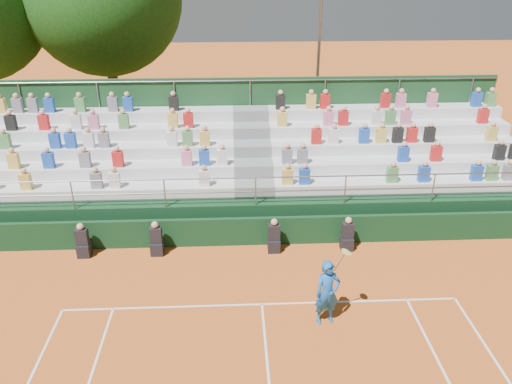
{
  "coord_description": "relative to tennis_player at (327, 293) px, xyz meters",
  "views": [
    {
      "loc": [
        -0.69,
        -11.15,
        8.87
      ],
      "look_at": [
        0.0,
        3.5,
        1.8
      ],
      "focal_mm": 35.0,
      "sensor_mm": 36.0,
      "label": 1
    }
  ],
  "objects": [
    {
      "name": "ground",
      "position": [
        -1.65,
        0.77,
        -0.93
      ],
      "size": [
        90.0,
        90.0,
        0.0
      ],
      "primitive_type": "plane",
      "color": "#C85D21",
      "rests_on": "ground"
    },
    {
      "name": "courtside_wall",
      "position": [
        -1.65,
        3.97,
        -0.43
      ],
      "size": [
        20.0,
        0.15,
        1.0
      ],
      "primitive_type": "cube",
      "color": "black",
      "rests_on": "ground"
    },
    {
      "name": "line_officials",
      "position": [
        -2.98,
        3.52,
        -0.45
      ],
      "size": [
        8.94,
        0.4,
        1.19
      ],
      "color": "black",
      "rests_on": "ground"
    },
    {
      "name": "grandstand",
      "position": [
        -1.65,
        7.21,
        0.15
      ],
      "size": [
        20.0,
        5.2,
        4.4
      ],
      "color": "black",
      "rests_on": "ground"
    },
    {
      "name": "tennis_player",
      "position": [
        0.0,
        0.0,
        0.0
      ],
      "size": [
        0.91,
        0.58,
        2.22
      ],
      "color": "#1656AB",
      "rests_on": "ground"
    },
    {
      "name": "floodlight_mast",
      "position": [
        1.83,
        13.91,
        4.22
      ],
      "size": [
        0.6,
        0.25,
        8.93
      ],
      "color": "gray",
      "rests_on": "ground"
    }
  ]
}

